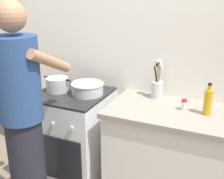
# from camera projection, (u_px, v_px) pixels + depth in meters

# --- Properties ---
(back_wall) EXTENTS (3.20, 0.10, 2.50)m
(back_wall) POSITION_uv_depth(u_px,v_px,m) (146.00, 51.00, 2.45)
(back_wall) COLOR silver
(back_wall) RESTS_ON ground
(countertop) EXTENTS (1.00, 0.60, 0.90)m
(countertop) POSITION_uv_depth(u_px,v_px,m) (170.00, 161.00, 2.28)
(countertop) COLOR silver
(countertop) RESTS_ON ground
(stove_range) EXTENTS (0.60, 0.62, 0.90)m
(stove_range) POSITION_uv_depth(u_px,v_px,m) (74.00, 139.00, 2.63)
(stove_range) COLOR silver
(stove_range) RESTS_ON ground
(pot) EXTENTS (0.26, 0.20, 0.12)m
(pot) POSITION_uv_depth(u_px,v_px,m) (57.00, 85.00, 2.51)
(pot) COLOR #B2B2B7
(pot) RESTS_ON stove_range
(mixing_bowl) EXTENTS (0.29, 0.29, 0.10)m
(mixing_bowl) POSITION_uv_depth(u_px,v_px,m) (87.00, 88.00, 2.44)
(mixing_bowl) COLOR #B7B7BC
(mixing_bowl) RESTS_ON stove_range
(utensil_crock) EXTENTS (0.10, 0.10, 0.32)m
(utensil_crock) POSITION_uv_depth(u_px,v_px,m) (157.00, 86.00, 2.35)
(utensil_crock) COLOR silver
(utensil_crock) RESTS_ON countertop
(spice_bottle) EXTENTS (0.04, 0.04, 0.08)m
(spice_bottle) POSITION_uv_depth(u_px,v_px,m) (184.00, 105.00, 2.12)
(spice_bottle) COLOR silver
(spice_bottle) RESTS_ON countertop
(oil_bottle) EXTENTS (0.06, 0.06, 0.24)m
(oil_bottle) POSITION_uv_depth(u_px,v_px,m) (208.00, 102.00, 2.03)
(oil_bottle) COLOR gold
(oil_bottle) RESTS_ON countertop
(person) EXTENTS (0.41, 0.50, 1.70)m
(person) POSITION_uv_depth(u_px,v_px,m) (23.00, 124.00, 2.00)
(person) COLOR black
(person) RESTS_ON ground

